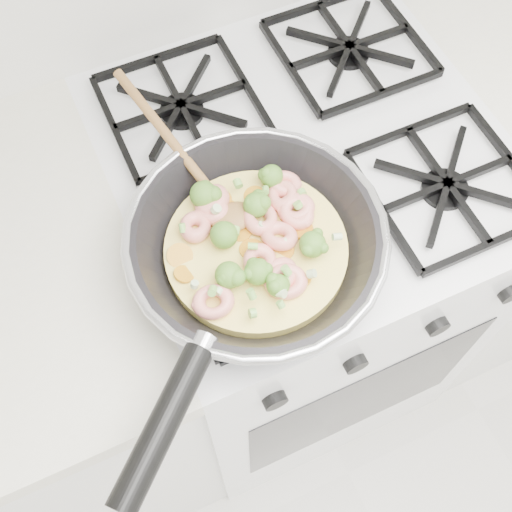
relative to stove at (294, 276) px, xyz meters
name	(u,v)px	position (x,y,z in m)	size (l,w,h in m)	color
stove	(294,276)	(0.00, 0.00, 0.00)	(0.60, 0.60, 0.92)	white
skillet	(254,246)	(-0.16, -0.15, 0.50)	(0.45, 0.56, 0.10)	black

